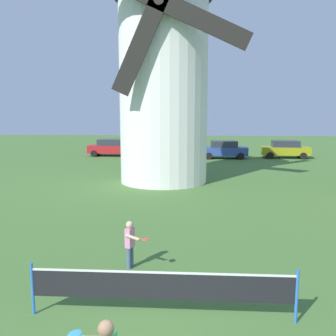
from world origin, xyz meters
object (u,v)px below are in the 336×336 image
tennis_net (162,286)px  parked_car_black (164,149)px  windmill (163,66)px  player_far (131,242)px  parked_car_mustard (285,149)px  parked_car_red (111,147)px  parked_car_blue (224,149)px

tennis_net → parked_car_black: parked_car_black is taller
windmill → parked_car_black: size_ratio=3.18×
player_far → parked_car_mustard: size_ratio=0.30×
windmill → parked_car_red: 14.95m
tennis_net → parked_car_black: bearing=94.1°
parked_car_red → parked_car_black: 5.09m
tennis_net → player_far: size_ratio=4.16×
windmill → parked_car_black: (-0.83, 11.61, -5.88)m
parked_car_blue → tennis_net: bearing=-97.6°
player_far → parked_car_red: 25.47m
parked_car_red → parked_car_black: same height
tennis_net → parked_car_blue: size_ratio=1.30×
parked_car_red → parked_car_black: bearing=-9.3°
player_far → parked_car_mustard: parked_car_mustard is taller
player_far → parked_car_red: size_ratio=0.31×
parked_car_blue → parked_car_black: bearing=176.4°
tennis_net → player_far: 2.58m
tennis_net → parked_car_red: (-6.91, 27.14, 0.12)m
parked_car_blue → parked_car_mustard: 5.53m
parked_car_red → player_far: bearing=-76.6°
parked_car_red → parked_car_black: size_ratio=0.95×
parked_car_black → player_far: bearing=-87.9°
tennis_net → parked_car_red: parked_car_red is taller
windmill → parked_car_mustard: bearing=49.9°
parked_car_red → parked_car_blue: bearing=-6.4°
tennis_net → parked_car_red: 28.01m
parked_car_blue → parked_car_mustard: (5.50, 0.61, 0.00)m
windmill → player_far: size_ratio=10.89×
parked_car_black → parked_car_blue: 5.35m
tennis_net → parked_car_mustard: 28.07m
windmill → parked_car_black: bearing=94.1°
tennis_net → parked_car_black: 26.39m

